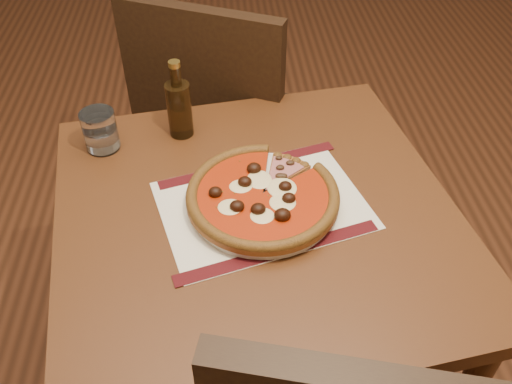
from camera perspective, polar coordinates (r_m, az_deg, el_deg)
table at (r=1.17m, az=0.07°, el=-5.39°), size 0.91×0.91×0.75m
chair_far at (r=1.69m, az=-3.65°, el=7.41°), size 0.60×0.60×0.96m
placemat at (r=1.11m, az=0.70°, el=-1.38°), size 0.47×0.39×0.00m
plate at (r=1.10m, az=0.71°, el=-1.01°), size 0.30×0.30×0.02m
pizza at (r=1.08m, az=0.70°, el=-0.26°), size 0.31×0.31×0.04m
ham_slice at (r=1.14m, az=3.27°, el=2.19°), size 0.10×0.12×0.02m
water_glass at (r=1.27m, az=-16.08°, el=6.23°), size 0.09×0.09×0.09m
bottle at (r=1.26m, az=-8.10°, el=8.87°), size 0.06×0.06×0.19m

